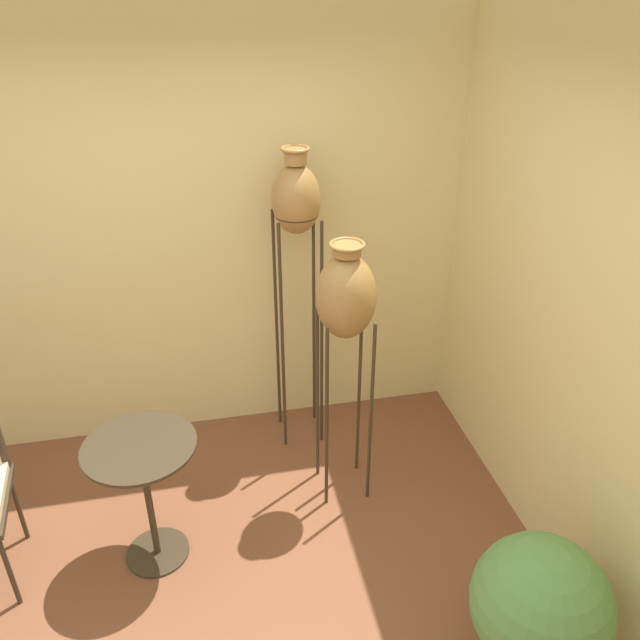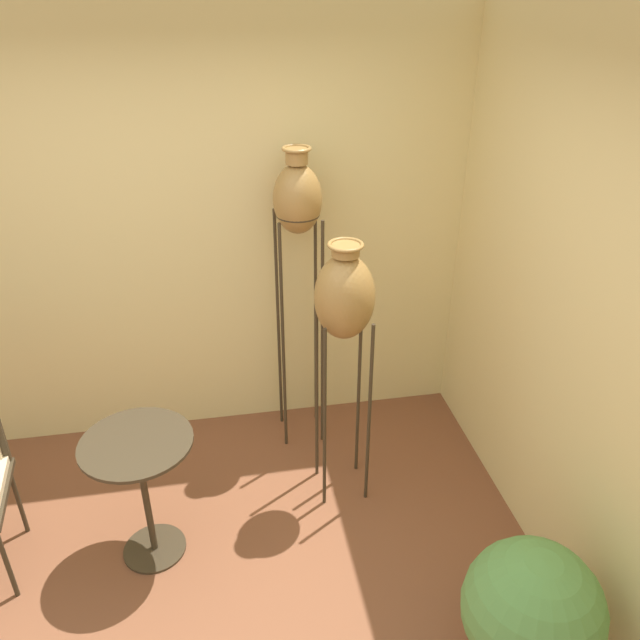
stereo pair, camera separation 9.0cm
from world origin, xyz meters
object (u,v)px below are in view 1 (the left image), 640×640
side_table (144,476)px  potted_plant (539,611)px  vase_stand_medium (346,300)px  vase_stand_tall (296,208)px

side_table → potted_plant: bearing=-31.6°
vase_stand_medium → potted_plant: 1.66m
vase_stand_medium → side_table: vase_stand_medium is taller
side_table → potted_plant: side_table is taller
vase_stand_tall → vase_stand_medium: vase_stand_tall is taller
vase_stand_tall → side_table: 1.66m
vase_stand_tall → side_table: size_ratio=2.57×
vase_stand_tall → side_table: (-0.94, -0.88, -1.04)m
vase_stand_medium → side_table: bearing=-164.4°
side_table → potted_plant: (1.63, -1.00, -0.15)m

